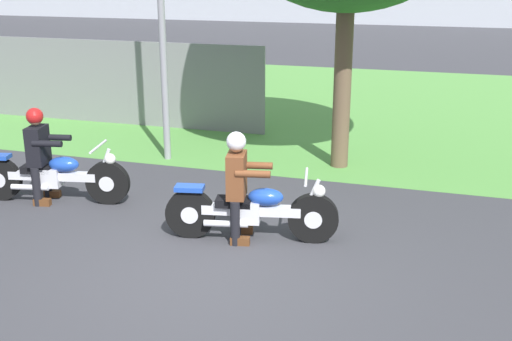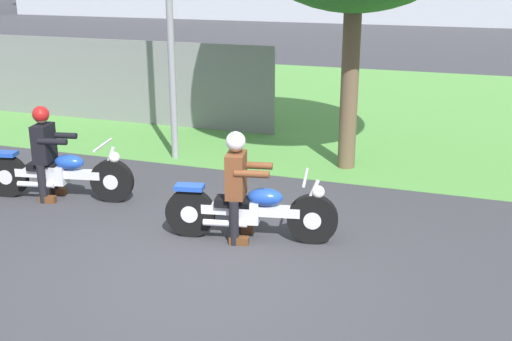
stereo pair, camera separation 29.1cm
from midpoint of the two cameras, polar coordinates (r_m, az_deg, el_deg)
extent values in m
plane|color=#38383D|center=(7.27, -3.49, -8.97)|extent=(120.00, 120.00, 0.00)
cube|color=#549342|center=(16.02, 9.94, 5.78)|extent=(60.00, 12.00, 0.01)
cylinder|color=black|center=(7.86, 6.18, -4.39)|extent=(0.64, 0.24, 0.63)
cylinder|color=silver|center=(7.86, 6.18, -4.39)|extent=(0.24, 0.18, 0.22)
cylinder|color=black|center=(8.05, -4.91, -3.82)|extent=(0.64, 0.24, 0.63)
cylinder|color=silver|center=(8.05, -4.91, -3.82)|extent=(0.24, 0.18, 0.22)
cube|color=silver|center=(7.89, 0.57, -3.58)|extent=(1.24, 0.39, 0.12)
cube|color=silver|center=(7.90, 0.21, -3.70)|extent=(0.36, 0.30, 0.28)
ellipsoid|color=#1E47B2|center=(7.80, 1.89, -2.42)|extent=(0.48, 0.32, 0.22)
cube|color=black|center=(7.88, -1.02, -2.82)|extent=(0.48, 0.32, 0.10)
cube|color=#1E47B2|center=(7.93, -4.97, -1.51)|extent=(0.39, 0.27, 0.06)
cylinder|color=silver|center=(7.77, 5.87, -2.67)|extent=(0.26, 0.10, 0.53)
cylinder|color=silver|center=(7.68, 5.57, -0.62)|extent=(0.17, 0.65, 0.04)
sphere|color=white|center=(7.73, 6.71, -1.94)|extent=(0.16, 0.16, 0.16)
cylinder|color=silver|center=(7.85, -1.74, -4.79)|extent=(0.55, 0.19, 0.08)
cylinder|color=black|center=(8.12, -0.53, -3.79)|extent=(0.12, 0.12, 0.56)
cube|color=#593319|center=(8.20, -0.11, -5.32)|extent=(0.26, 0.15, 0.10)
cylinder|color=black|center=(7.79, -0.92, -4.76)|extent=(0.12, 0.12, 0.56)
cube|color=#593319|center=(7.87, -0.48, -6.34)|extent=(0.26, 0.15, 0.10)
cube|color=brown|center=(7.76, -0.74, -0.42)|extent=(0.29, 0.42, 0.56)
cylinder|color=brown|center=(7.87, 1.03, 0.45)|extent=(0.43, 0.17, 0.09)
cylinder|color=brown|center=(7.54, 0.72, -0.31)|extent=(0.43, 0.17, 0.09)
sphere|color=tan|center=(7.64, -0.75, 2.43)|extent=(0.20, 0.20, 0.20)
sphere|color=silver|center=(7.63, -0.75, 2.65)|extent=(0.24, 0.24, 0.24)
cylinder|color=black|center=(9.39, -11.99, -0.93)|extent=(0.64, 0.24, 0.63)
cylinder|color=silver|center=(9.39, -11.99, -0.93)|extent=(0.25, 0.18, 0.22)
cylinder|color=black|center=(10.05, -20.74, -0.47)|extent=(0.64, 0.24, 0.63)
cylinder|color=silver|center=(10.05, -20.74, -0.47)|extent=(0.25, 0.18, 0.22)
cube|color=silver|center=(9.67, -16.56, -0.25)|extent=(1.30, 0.40, 0.12)
cube|color=silver|center=(9.69, -16.82, -0.35)|extent=(0.36, 0.30, 0.28)
ellipsoid|color=#1E47B2|center=(9.54, -15.67, 0.73)|extent=(0.48, 0.32, 0.22)
cube|color=black|center=(9.73, -17.79, 0.37)|extent=(0.48, 0.32, 0.10)
cube|color=#1E47B2|center=(9.95, -20.96, 1.42)|extent=(0.39, 0.27, 0.06)
cylinder|color=silver|center=(9.33, -12.38, 0.54)|extent=(0.26, 0.10, 0.53)
cylinder|color=silver|center=(9.27, -12.79, 2.26)|extent=(0.17, 0.65, 0.04)
sphere|color=white|center=(9.26, -11.78, 1.16)|extent=(0.16, 0.16, 0.16)
cylinder|color=silver|center=(9.72, -18.43, -1.21)|extent=(0.55, 0.19, 0.08)
cylinder|color=black|center=(9.93, -17.03, -0.50)|extent=(0.12, 0.12, 0.57)
cube|color=#593319|center=(9.98, -16.60, -1.79)|extent=(0.26, 0.15, 0.10)
cylinder|color=black|center=(9.62, -17.91, -1.17)|extent=(0.12, 0.12, 0.57)
cube|color=#593319|center=(9.67, -17.46, -2.49)|extent=(0.26, 0.15, 0.10)
cube|color=black|center=(9.62, -17.77, 2.35)|extent=(0.29, 0.42, 0.56)
cylinder|color=black|center=(9.66, -16.21, 3.04)|extent=(0.43, 0.17, 0.09)
cylinder|color=black|center=(9.36, -17.04, 2.51)|extent=(0.43, 0.17, 0.09)
sphere|color=tan|center=(9.53, -17.99, 4.67)|extent=(0.20, 0.20, 0.20)
sphere|color=#B21919|center=(9.52, -18.01, 4.84)|extent=(0.24, 0.24, 0.24)
cylinder|color=brown|center=(10.69, 9.21, 7.44)|extent=(0.29, 0.29, 2.78)
cylinder|color=gray|center=(11.02, -7.04, 14.26)|extent=(0.12, 0.12, 5.22)
cube|color=slate|center=(14.23, -11.37, 7.88)|extent=(7.00, 0.06, 1.80)
camera|label=1|loc=(0.15, -88.95, 0.34)|focal=44.36mm
camera|label=2|loc=(0.15, 91.05, -0.34)|focal=44.36mm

